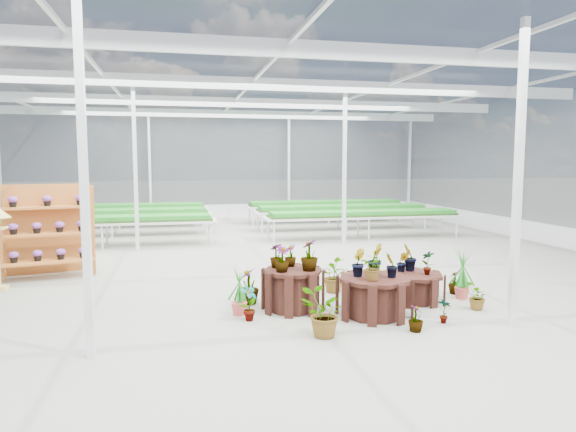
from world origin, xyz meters
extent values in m
plane|color=gray|center=(0.00, 0.00, 0.00)|extent=(24.00, 24.00, 0.00)
cylinder|color=#341711|center=(-0.04, -2.50, 0.34)|extent=(1.29, 1.29, 0.69)
cylinder|color=#341711|center=(1.16, -3.10, 0.31)|extent=(1.53, 1.53, 0.63)
cylinder|color=#341711|center=(2.16, -2.40, 0.25)|extent=(1.34, 1.34, 0.49)
imported|color=#1F751F|center=(-0.29, -2.33, 0.89)|extent=(0.31, 0.31, 0.41)
imported|color=#1F751F|center=(0.19, -2.67, 0.95)|extent=(0.41, 0.41, 0.52)
imported|color=#1F751F|center=(-0.04, -2.27, 0.87)|extent=(0.27, 0.27, 0.37)
imported|color=#1F751F|center=(-0.27, -2.68, 0.90)|extent=(0.33, 0.33, 0.43)
imported|color=#1F751F|center=(0.91, -2.97, 0.85)|extent=(0.26, 0.29, 0.45)
imported|color=#1F751F|center=(1.39, -3.20, 0.83)|extent=(0.28, 0.29, 0.41)
imported|color=#1F751F|center=(1.24, -2.89, 0.88)|extent=(0.35, 0.36, 0.51)
imported|color=#1F751F|center=(1.05, -3.32, 0.83)|extent=(0.47, 0.49, 0.41)
imported|color=#1F751F|center=(2.01, -2.28, 0.68)|extent=(0.26, 0.25, 0.38)
imported|color=#1F751F|center=(2.36, -2.55, 0.71)|extent=(0.23, 0.16, 0.43)
imported|color=#1F751F|center=(2.17, -2.21, 0.75)|extent=(0.37, 0.36, 0.52)
imported|color=#1F751F|center=(-0.85, -2.95, 0.29)|extent=(0.37, 0.36, 0.59)
imported|color=#1F751F|center=(-0.72, -1.99, 0.32)|extent=(0.43, 0.43, 0.64)
imported|color=#1F751F|center=(0.06, -3.91, 0.34)|extent=(0.62, 0.54, 0.68)
imported|color=#1F751F|center=(1.45, -3.97, 0.20)|extent=(0.24, 0.24, 0.40)
imported|color=#1F751F|center=(2.05, -3.70, 0.19)|extent=(0.23, 0.25, 0.39)
imported|color=#1F751F|center=(2.95, -3.16, 0.22)|extent=(0.51, 0.49, 0.44)
imported|color=#1F751F|center=(3.15, -2.13, 0.22)|extent=(0.35, 0.35, 0.45)
imported|color=#1F751F|center=(0.95, -1.50, 0.31)|extent=(0.55, 0.61, 0.62)
imported|color=#1F751F|center=(-0.23, -1.56, 0.26)|extent=(0.35, 0.33, 0.52)
camera|label=1|loc=(-1.89, -10.64, 2.45)|focal=32.00mm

